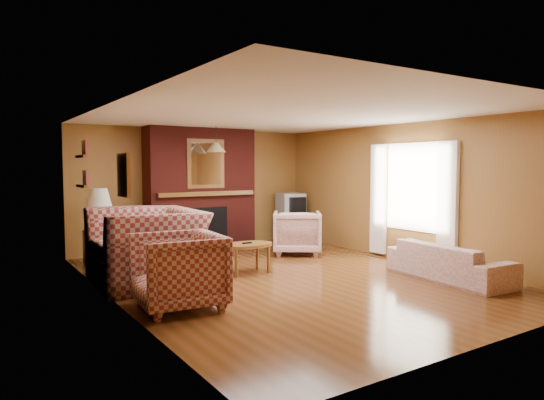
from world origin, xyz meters
TOP-DOWN VIEW (x-y plane):
  - floor at (0.00, 0.00)m, footprint 6.50×6.50m
  - ceiling at (0.00, 0.00)m, footprint 6.50×6.50m
  - wall_back at (0.00, 3.25)m, footprint 6.50×0.00m
  - wall_front at (0.00, -3.25)m, footprint 6.50×0.00m
  - wall_left at (-2.50, 0.00)m, footprint 0.00×6.50m
  - wall_right at (2.50, 0.00)m, footprint 0.00×6.50m
  - fireplace at (0.00, 2.98)m, footprint 2.20×0.82m
  - window_right at (2.45, -0.20)m, footprint 0.10×1.85m
  - bookshelf at (-2.44, 1.90)m, footprint 0.09×0.55m
  - botanical_print at (-2.47, -0.30)m, footprint 0.05×0.40m
  - pendant_light at (0.00, 2.30)m, footprint 0.36×0.36m
  - plaid_loveseat at (-1.85, 0.82)m, footprint 1.47×1.67m
  - plaid_armchair at (-1.95, -0.60)m, footprint 1.06×1.03m
  - floral_sofa at (1.90, -1.40)m, footprint 0.87×1.90m
  - floral_armchair at (1.28, 1.51)m, footprint 1.22×1.23m
  - coffee_table at (-0.35, 0.56)m, footprint 0.84×0.52m
  - side_table at (-2.10, 2.45)m, footprint 0.46×0.46m
  - table_lamp at (-2.10, 2.45)m, footprint 0.42×0.42m
  - tv_stand at (2.05, 2.80)m, footprint 0.55×0.50m
  - crt_tv at (2.05, 2.79)m, footprint 0.59×0.59m

SIDE VIEW (x-z plane):
  - floor at x=0.00m, z-range 0.00..0.00m
  - floral_sofa at x=1.90m, z-range 0.00..0.54m
  - tv_stand at x=2.05m, z-range 0.00..0.58m
  - side_table at x=-2.10m, z-range 0.00..0.58m
  - coffee_table at x=-0.35m, z-range 0.16..0.64m
  - floral_armchair at x=1.28m, z-range 0.00..0.81m
  - plaid_armchair at x=-1.95m, z-range 0.00..0.89m
  - plaid_loveseat at x=-1.85m, z-range 0.00..1.04m
  - crt_tv at x=2.05m, z-range 0.58..1.06m
  - table_lamp at x=-2.10m, z-range 0.62..1.33m
  - window_right at x=2.45m, z-range 0.13..2.13m
  - fireplace at x=0.00m, z-range -0.02..2.38m
  - wall_back at x=0.00m, z-range -2.05..4.45m
  - wall_front at x=0.00m, z-range -2.05..4.45m
  - wall_left at x=-2.50m, z-range -2.05..4.45m
  - wall_right at x=2.50m, z-range -2.05..4.45m
  - botanical_print at x=-2.47m, z-range 1.30..1.80m
  - bookshelf at x=-2.44m, z-range 1.31..2.02m
  - pendant_light at x=0.00m, z-range 1.76..2.24m
  - ceiling at x=0.00m, z-range 2.40..2.40m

